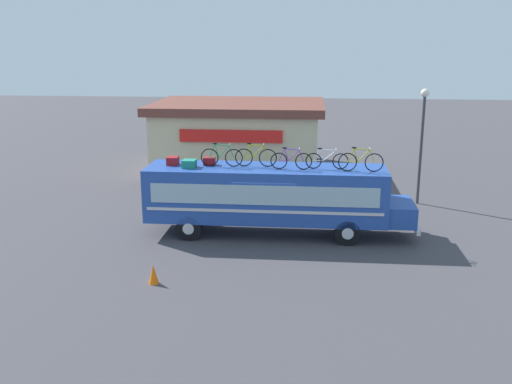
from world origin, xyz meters
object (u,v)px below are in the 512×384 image
object	(u,v)px
rooftop_bicycle_1	(222,157)
rooftop_bicycle_5	(361,161)
luggage_bag_3	(209,161)
bus	(271,194)
rooftop_bicycle_3	(291,160)
luggage_bag_2	(189,164)
rooftop_bicycle_4	(327,160)
street_lamp	(422,129)
rooftop_bicycle_2	(256,157)
traffic_cone	(153,274)
luggage_bag_1	(173,161)

from	to	relation	value
rooftop_bicycle_1	rooftop_bicycle_5	world-z (taller)	rooftop_bicycle_5
luggage_bag_3	bus	bearing A→B (deg)	-5.82
bus	rooftop_bicycle_3	world-z (taller)	rooftop_bicycle_3
luggage_bag_2	rooftop_bicycle_3	size ratio (longest dim) A/B	0.33
bus	rooftop_bicycle_3	bearing A→B (deg)	-20.09
luggage_bag_3	rooftop_bicycle_4	distance (m)	4.85
street_lamp	rooftop_bicycle_5	bearing A→B (deg)	-120.12
rooftop_bicycle_2	street_lamp	xyz separation A→B (m)	(7.59, 5.28, 0.47)
traffic_cone	rooftop_bicycle_4	bearing A→B (deg)	43.24
rooftop_bicycle_1	luggage_bag_2	bearing A→B (deg)	-165.45
rooftop_bicycle_3	street_lamp	world-z (taller)	street_lamp
luggage_bag_2	rooftop_bicycle_3	distance (m)	4.14
street_lamp	rooftop_bicycle_4	bearing A→B (deg)	-130.61
bus	rooftop_bicycle_1	bearing A→B (deg)	179.73
street_lamp	rooftop_bicycle_1	bearing A→B (deg)	-148.97
rooftop_bicycle_1	traffic_cone	distance (m)	6.42
bus	rooftop_bicycle_3	xyz separation A→B (m)	(0.81, -0.30, 1.52)
luggage_bag_2	rooftop_bicycle_3	world-z (taller)	rooftop_bicycle_3
rooftop_bicycle_1	rooftop_bicycle_2	size ratio (longest dim) A/B	1.01
street_lamp	luggage_bag_1	bearing A→B (deg)	-154.49
bus	luggage_bag_1	world-z (taller)	luggage_bag_1
luggage_bag_1	rooftop_bicycle_5	world-z (taller)	rooftop_bicycle_5
rooftop_bicycle_4	rooftop_bicycle_5	world-z (taller)	rooftop_bicycle_5
luggage_bag_1	rooftop_bicycle_4	bearing A→B (deg)	-1.87
luggage_bag_1	rooftop_bicycle_1	distance (m)	2.09
rooftop_bicycle_3	street_lamp	xyz separation A→B (m)	(6.13, 5.71, 0.50)
luggage_bag_3	traffic_cone	distance (m)	6.43
bus	luggage_bag_2	size ratio (longest dim) A/B	19.90
rooftop_bicycle_1	rooftop_bicycle_5	bearing A→B (deg)	-4.39
rooftop_bicycle_4	traffic_cone	bearing A→B (deg)	-136.76
bus	rooftop_bicycle_4	distance (m)	2.70
bus	luggage_bag_3	xyz separation A→B (m)	(-2.60, 0.26, 1.30)
rooftop_bicycle_3	rooftop_bicycle_4	bearing A→B (deg)	9.00
rooftop_bicycle_2	rooftop_bicycle_4	size ratio (longest dim) A/B	1.00
rooftop_bicycle_4	traffic_cone	size ratio (longest dim) A/B	2.62
bus	rooftop_bicycle_5	xyz separation A→B (m)	(3.56, -0.42, 1.55)
luggage_bag_1	luggage_bag_2	bearing A→B (deg)	-30.11
rooftop_bicycle_3	rooftop_bicycle_4	distance (m)	1.45
rooftop_bicycle_2	rooftop_bicycle_1	bearing A→B (deg)	-175.06
luggage_bag_2	rooftop_bicycle_5	bearing A→B (deg)	-0.81
luggage_bag_2	rooftop_bicycle_4	xyz separation A→B (m)	(5.56, 0.25, 0.20)
rooftop_bicycle_5	rooftop_bicycle_4	bearing A→B (deg)	165.12
rooftop_bicycle_4	street_lamp	bearing A→B (deg)	49.39
luggage_bag_1	traffic_cone	world-z (taller)	luggage_bag_1
luggage_bag_2	traffic_cone	bearing A→B (deg)	-92.35
rooftop_bicycle_4	rooftop_bicycle_2	bearing A→B (deg)	176.03
rooftop_bicycle_3	traffic_cone	distance (m)	7.38
luggage_bag_1	rooftop_bicycle_3	xyz separation A→B (m)	(4.93, -0.43, 0.21)
rooftop_bicycle_5	bus	bearing A→B (deg)	173.26
rooftop_bicycle_3	street_lamp	distance (m)	8.39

